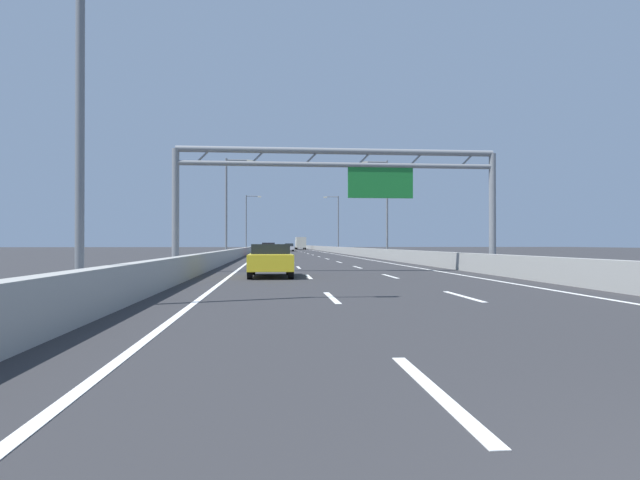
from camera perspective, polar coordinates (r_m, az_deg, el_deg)
The scene contains 52 objects.
ground_plane at distance 101.63m, azimuth -3.22°, elevation -1.21°, with size 260.00×260.00×0.00m, color #2D2D30.
lane_dash_left_0 at distance 5.49m, azimuth 12.17°, elevation -15.52°, with size 0.16×3.00×0.01m, color white.
lane_dash_left_1 at distance 14.22m, azimuth 1.26°, elevation -6.18°, with size 0.16×3.00×0.01m, color white.
lane_dash_left_2 at distance 23.16m, azimuth -1.22°, elevation -3.95°, with size 0.16×3.00×0.01m, color white.
lane_dash_left_3 at distance 32.13m, azimuth -2.32°, elevation -2.96°, with size 0.16×3.00×0.01m, color white.
lane_dash_left_4 at distance 41.12m, azimuth -2.93°, elevation -2.40°, with size 0.16×3.00×0.01m, color white.
lane_dash_left_5 at distance 50.11m, azimuth -3.33°, elevation -2.04°, with size 0.16×3.00×0.01m, color white.
lane_dash_left_6 at distance 59.10m, azimuth -3.60°, elevation -1.79°, with size 0.16×3.00×0.01m, color white.
lane_dash_left_7 at distance 68.10m, azimuth -3.80°, elevation -1.61°, with size 0.16×3.00×0.01m, color white.
lane_dash_left_8 at distance 77.09m, azimuth -3.96°, elevation -1.47°, with size 0.16×3.00×0.01m, color white.
lane_dash_left_9 at distance 86.09m, azimuth -4.08°, elevation -1.35°, with size 0.16×3.00×0.01m, color white.
lane_dash_left_10 at distance 95.09m, azimuth -4.18°, elevation -1.26°, with size 0.16×3.00×0.01m, color white.
lane_dash_left_11 at distance 104.09m, azimuth -4.26°, elevation -1.19°, with size 0.16×3.00×0.01m, color white.
lane_dash_left_12 at distance 113.08m, azimuth -4.33°, elevation -1.13°, with size 0.16×3.00×0.01m, color white.
lane_dash_left_13 at distance 122.08m, azimuth -4.39°, elevation -1.07°, with size 0.16×3.00×0.01m, color white.
lane_dash_left_14 at distance 131.08m, azimuth -4.44°, elevation -1.03°, with size 0.16×3.00×0.01m, color white.
lane_dash_left_15 at distance 140.08m, azimuth -4.48°, elevation -0.99°, with size 0.16×3.00×0.01m, color white.
lane_dash_left_16 at distance 149.08m, azimuth -4.52°, elevation -0.95°, with size 0.16×3.00×0.01m, color white.
lane_dash_left_17 at distance 158.08m, azimuth -4.56°, elevation -0.92°, with size 0.16×3.00×0.01m, color white.
lane_dash_right_1 at distance 15.05m, azimuth 15.08°, elevation -5.85°, with size 0.16×3.00×0.01m, color white.
lane_dash_right_2 at distance 23.68m, azimuth 7.52°, elevation -3.87°, with size 0.16×3.00×0.01m, color white.
lane_dash_right_3 at distance 32.51m, azimuth 4.04°, elevation -2.93°, with size 0.16×3.00×0.01m, color white.
lane_dash_right_4 at distance 41.41m, azimuth 2.06°, elevation -2.38°, with size 0.16×3.00×0.01m, color white.
lane_dash_right_5 at distance 50.35m, azimuth 0.77°, elevation -2.03°, with size 0.16×3.00×0.01m, color white.
lane_dash_right_6 at distance 59.31m, azimuth -0.12°, elevation -1.79°, with size 0.16×3.00×0.01m, color white.
lane_dash_right_7 at distance 68.28m, azimuth -0.78°, elevation -1.60°, with size 0.16×3.00×0.01m, color white.
lane_dash_right_8 at distance 77.25m, azimuth -1.29°, elevation -1.46°, with size 0.16×3.00×0.01m, color white.
lane_dash_right_9 at distance 86.23m, azimuth -1.69°, elevation -1.35°, with size 0.16×3.00×0.01m, color white.
lane_dash_right_10 at distance 95.22m, azimuth -2.01°, elevation -1.26°, with size 0.16×3.00×0.01m, color white.
lane_dash_right_11 at distance 104.20m, azimuth -2.28°, elevation -1.19°, with size 0.16×3.00×0.01m, color white.
lane_dash_right_12 at distance 113.19m, azimuth -2.51°, elevation -1.13°, with size 0.16×3.00×0.01m, color white.
lane_dash_right_13 at distance 122.18m, azimuth -2.70°, elevation -1.07°, with size 0.16×3.00×0.01m, color white.
lane_dash_right_14 at distance 131.17m, azimuth -2.87°, elevation -1.03°, with size 0.16×3.00×0.01m, color white.
lane_dash_right_15 at distance 140.17m, azimuth -3.01°, elevation -0.99°, with size 0.16×3.00×0.01m, color white.
lane_dash_right_16 at distance 149.16m, azimuth -3.14°, elevation -0.95°, with size 0.16×3.00×0.01m, color white.
lane_dash_right_17 at distance 158.16m, azimuth -3.25°, elevation -0.92°, with size 0.16×3.00×0.01m, color white.
edge_line_left at distance 89.59m, azimuth -6.33°, elevation -1.32°, with size 0.16×176.00×0.01m, color white.
edge_line_right at distance 89.99m, azimuth 0.37°, elevation -1.31°, with size 0.16×176.00×0.01m, color white.
barrier_left at distance 111.62m, azimuth -6.94°, elevation -0.89°, with size 0.45×220.00×0.95m.
barrier_right at distance 112.04m, azimuth 0.14°, elevation -0.89°, with size 0.45×220.00×0.95m.
sign_gantry at distance 27.59m, azimuth 2.55°, elevation 6.72°, with size 16.75×0.36×6.36m.
streetlamp_left_near at distance 13.66m, azimuth -23.31°, elevation 16.48°, with size 2.58×0.28×9.50m.
streetlamp_left_mid at distance 51.02m, azimuth -9.73°, elevation 4.05°, with size 2.58×0.28×9.50m.
streetlamp_right_mid at distance 52.00m, azimuth 6.94°, elevation 3.97°, with size 2.58×0.28×9.50m.
streetlamp_left_far at distance 89.17m, azimuth -7.76°, elevation 2.15°, with size 2.58×0.28×9.50m.
streetlamp_right_far at distance 89.73m, azimuth 1.82°, elevation 2.13°, with size 2.58×0.28×9.50m.
green_car at distance 132.05m, azimuth -3.56°, elevation -0.71°, with size 1.78×4.17×1.38m.
yellow_car at distance 23.35m, azimuth -5.30°, elevation -2.11°, with size 1.88×4.35×1.42m.
red_car at distance 65.38m, azimuth -5.54°, elevation -0.96°, with size 1.73×4.20×1.57m.
white_car at distance 101.39m, azimuth -3.34°, elevation -0.79°, with size 1.77×4.57×1.46m.
orange_car at distance 107.79m, azimuth -3.34°, elevation -0.75°, with size 1.71×4.38×1.50m.
box_truck at distance 134.08m, azimuth -2.10°, elevation -0.30°, with size 2.39×8.91×3.08m.
Camera 1 is at (-3.37, -1.56, 1.44)m, focal length 29.91 mm.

